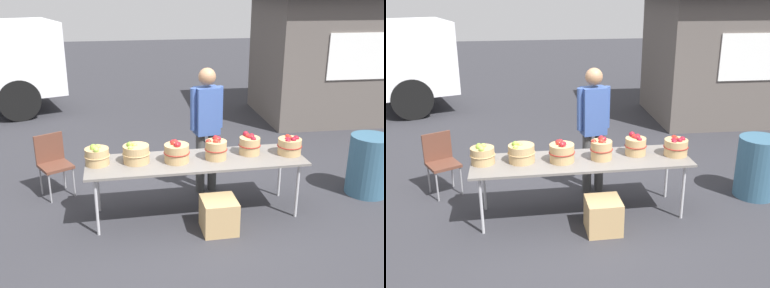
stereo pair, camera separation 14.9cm
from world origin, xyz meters
TOP-DOWN VIEW (x-y plane):
  - ground_plane at (0.00, 0.00)m, footprint 40.00×40.00m
  - market_table at (0.00, 0.00)m, footprint 2.70×0.76m
  - apple_basket_green_0 at (-1.20, 0.06)m, footprint 0.30×0.30m
  - apple_basket_green_1 at (-0.74, 0.05)m, footprint 0.34×0.34m
  - apple_basket_red_0 at (-0.25, -0.02)m, footprint 0.32×0.32m
  - apple_basket_red_1 at (0.24, -0.01)m, footprint 0.28×0.28m
  - apple_basket_red_2 at (0.71, 0.08)m, footprint 0.28×0.28m
  - apple_basket_red_3 at (1.21, -0.02)m, footprint 0.31×0.31m
  - vendor_adult at (0.27, 0.65)m, footprint 0.46×0.28m
  - food_kiosk at (3.79, 4.09)m, footprint 3.59×3.01m
  - folding_chair at (-1.84, 0.93)m, footprint 0.54×0.54m
  - trash_barrel at (2.48, 0.17)m, footprint 0.57×0.57m
  - produce_crate at (0.19, -0.46)m, footprint 0.41×0.41m

SIDE VIEW (x-z plane):
  - ground_plane at x=0.00m, z-range 0.00..0.00m
  - produce_crate at x=0.19m, z-range 0.00..0.41m
  - trash_barrel at x=2.48m, z-range 0.00..0.85m
  - folding_chair at x=-1.84m, z-range 0.08..0.94m
  - market_table at x=0.00m, z-range 0.34..1.09m
  - apple_basket_red_3 at x=1.21m, z-range 0.74..0.99m
  - apple_basket_green_1 at x=-0.74m, z-range 0.73..1.00m
  - apple_basket_green_0 at x=-1.20m, z-range 0.74..0.99m
  - apple_basket_red_0 at x=-0.25m, z-range 0.74..1.01m
  - apple_basket_red_2 at x=0.71m, z-range 0.74..1.01m
  - apple_basket_red_1 at x=0.24m, z-range 0.74..1.02m
  - vendor_adult at x=0.27m, z-range 0.16..1.93m
  - food_kiosk at x=3.79m, z-range 0.01..2.75m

